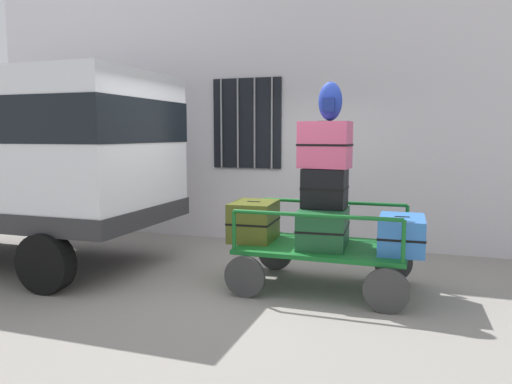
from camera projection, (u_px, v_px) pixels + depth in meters
name	position (u px, v px, depth m)	size (l,w,h in m)	color
ground_plane	(259.00, 281.00, 6.10)	(40.00, 40.00, 0.00)	gray
building_wall	(304.00, 93.00, 8.02)	(12.00, 0.38, 5.00)	silver
van	(16.00, 149.00, 6.86)	(4.28, 2.20, 2.61)	silver
luggage_cart	(323.00, 254.00, 5.76)	(2.01, 1.25, 0.52)	#146023
cart_railing	(324.00, 214.00, 5.70)	(1.88, 1.12, 0.46)	#146023
suitcase_left_bottom	(254.00, 221.00, 6.03)	(0.55, 0.71, 0.48)	#4C5119
suitcase_midleft_bottom	(324.00, 227.00, 5.72)	(0.59, 0.87, 0.45)	#194C28
suitcase_midleft_middle	(325.00, 188.00, 5.69)	(0.51, 0.46, 0.46)	black
suitcase_midleft_top	(325.00, 145.00, 5.60)	(0.61, 0.39, 0.54)	#CC4C72
suitcase_center_bottom	(402.00, 234.00, 5.44)	(0.52, 0.77, 0.39)	#3372C6
backpack	(330.00, 101.00, 5.55)	(0.27, 0.22, 0.44)	navy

